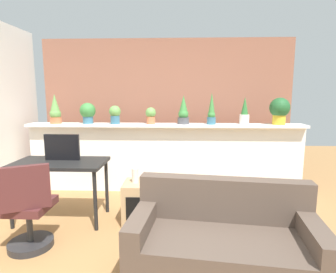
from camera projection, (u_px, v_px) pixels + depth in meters
The scene contains 18 objects.
ground_plane at pixel (154, 265), 2.54m from camera, with size 12.00×12.00×0.00m, color #9E7042.
divider_wall at pixel (165, 159), 4.43m from camera, with size 4.32×0.16×1.06m, color white.
plant_shelf at pixel (165, 125), 4.31m from camera, with size 4.32×0.32×0.04m, color white.
brick_wall_behind at pixel (167, 111), 4.91m from camera, with size 4.32×0.10×2.50m, color #935B47.
potted_plant_0 at pixel (55, 111), 4.33m from camera, with size 0.18×0.18×0.46m.
potted_plant_1 at pixel (88, 112), 4.33m from camera, with size 0.24×0.24×0.33m.
potted_plant_2 at pixel (115, 114), 4.28m from camera, with size 0.18×0.18×0.29m.
potted_plant_3 at pixel (151, 115), 4.30m from camera, with size 0.16×0.16×0.26m.
potted_plant_4 at pixel (183, 112), 4.27m from camera, with size 0.18×0.18×0.44m.
potted_plant_5 at pixel (212, 111), 4.22m from camera, with size 0.13×0.13×0.49m.
potted_plant_6 at pixel (245, 112), 4.26m from camera, with size 0.15×0.15×0.43m.
potted_plant_7 at pixel (280, 110), 4.19m from camera, with size 0.30×0.30×0.41m.
desk at pixel (60, 168), 3.37m from camera, with size 1.10×0.60×0.75m.
tv_monitor at pixel (62, 147), 3.41m from camera, with size 0.43×0.04×0.32m, color black.
office_chair at pixel (28, 214), 2.74m from camera, with size 0.52×0.52×0.91m.
side_cube_shelf at pixel (140, 202), 3.37m from camera, with size 0.40×0.41×0.50m.
vase_on_shelf at pixel (135, 175), 3.33m from camera, with size 0.08×0.08×0.18m, color silver.
couch at pixel (223, 245), 2.37m from camera, with size 1.64×0.94×0.80m.
Camera 1 is at (0.22, -2.32, 1.57)m, focal length 29.46 mm.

